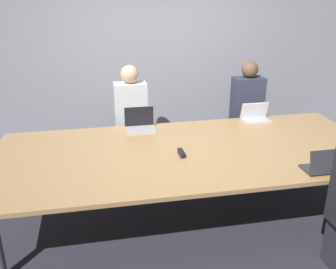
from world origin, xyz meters
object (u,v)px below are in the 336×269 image
object	(u,v)px
laptop_near_right	(326,165)
laptop_far_midleft	(140,123)
laptop_far_right	(255,116)
stapler	(181,153)
person_far_right	(246,114)
person_far_midleft	(131,121)

from	to	relation	value
laptop_near_right	laptop_far_midleft	distance (m)	2.05
laptop_far_right	laptop_far_midleft	size ratio (longest dim) A/B	0.99
stapler	laptop_far_midleft	bearing A→B (deg)	109.90
laptop_far_right	stapler	bearing A→B (deg)	-143.99
laptop_near_right	laptop_far_midleft	world-z (taller)	laptop_far_midleft
person_far_right	person_far_midleft	world-z (taller)	person_far_midleft
laptop_far_midleft	laptop_near_right	bearing A→B (deg)	-43.13
laptop_far_right	laptop_near_right	bearing A→B (deg)	-87.72
laptop_near_right	stapler	world-z (taller)	laptop_near_right
laptop_far_midleft	stapler	xyz separation A→B (m)	(0.31, -0.81, -0.05)
stapler	person_far_right	bearing A→B (deg)	44.70
person_far_right	laptop_far_midleft	distance (m)	1.55
laptop_far_right	person_far_right	world-z (taller)	person_far_right
person_far_midleft	laptop_far_right	bearing A→B (deg)	-14.94
person_far_midleft	stapler	xyz separation A→B (m)	(0.37, -1.22, 0.07)
laptop_near_right	laptop_far_right	size ratio (longest dim) A/B	1.06
person_far_midleft	laptop_near_right	bearing A→B (deg)	-49.41
person_far_right	person_far_midleft	bearing A→B (deg)	179.98
person_far_right	stapler	xyz separation A→B (m)	(-1.18, -1.22, 0.08)
laptop_near_right	laptop_far_right	distance (m)	1.42
person_far_right	stapler	size ratio (longest dim) A/B	9.24
laptop_far_right	laptop_far_midleft	world-z (taller)	laptop_far_midleft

